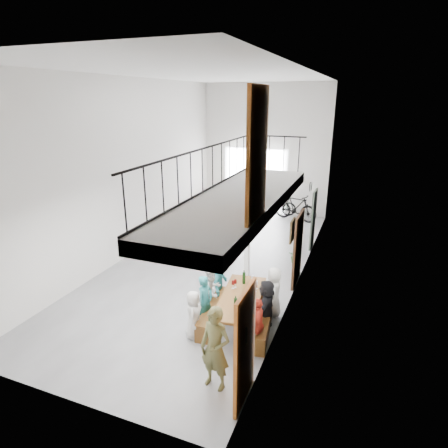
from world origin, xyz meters
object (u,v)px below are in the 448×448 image
at_px(serving_counter, 233,201).
at_px(bicycle_near, 275,205).
at_px(oak_barrel, 202,208).
at_px(side_bench, 171,227).
at_px(tasting_table, 241,300).
at_px(bench_inner, 214,313).
at_px(host_standing, 215,349).

xyz_separation_m(serving_counter, bicycle_near, (1.96, -0.06, 0.03)).
xyz_separation_m(oak_barrel, bicycle_near, (2.78, 1.58, -0.01)).
bearing_deg(oak_barrel, side_bench, -100.25).
bearing_deg(serving_counter, tasting_table, -78.43).
height_order(bench_inner, bicycle_near, bicycle_near).
bearing_deg(bicycle_near, host_standing, 172.32).
bearing_deg(bench_inner, host_standing, -71.95).
bearing_deg(tasting_table, bicycle_near, 91.36).
height_order(bench_inner, oak_barrel, oak_barrel).
bearing_deg(oak_barrel, host_standing, -64.15).
bearing_deg(bench_inner, serving_counter, 101.45).
height_order(tasting_table, bench_inner, tasting_table).
bearing_deg(side_bench, bench_inner, -51.94).
xyz_separation_m(bench_inner, side_bench, (-3.80, 4.86, 0.04)).
bearing_deg(oak_barrel, serving_counter, 63.48).
relative_size(tasting_table, side_bench, 1.23).
bearing_deg(serving_counter, host_standing, -81.05).
xyz_separation_m(tasting_table, oak_barrel, (-4.10, 6.96, -0.23)).
relative_size(oak_barrel, serving_counter, 0.57).
relative_size(bench_inner, side_bench, 1.03).
height_order(side_bench, serving_counter, serving_counter).
distance_m(tasting_table, bicycle_near, 8.65).
bearing_deg(host_standing, serving_counter, 116.32).
relative_size(oak_barrel, bicycle_near, 0.54).
bearing_deg(tasting_table, bench_inner, 167.76).
bearing_deg(bicycle_near, bench_inner, 168.61).
bearing_deg(bench_inner, oak_barrel, 110.88).
bearing_deg(bench_inner, tasting_table, -10.40).
distance_m(bench_inner, bicycle_near, 8.51).
height_order(oak_barrel, bicycle_near, oak_barrel).
height_order(host_standing, bicycle_near, host_standing).
bearing_deg(bicycle_near, tasting_table, 172.97).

